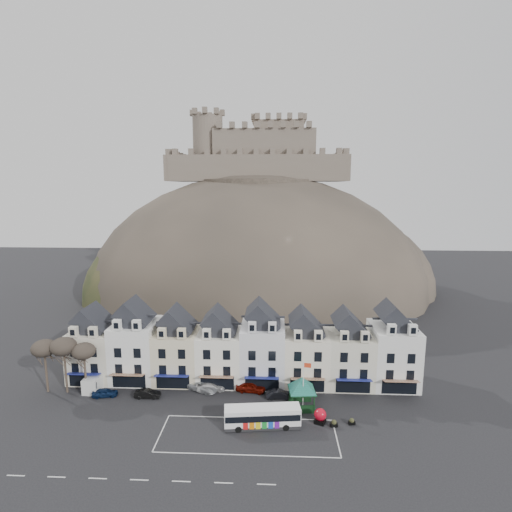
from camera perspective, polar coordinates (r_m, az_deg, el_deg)
The scene contains 21 objects.
ground at distance 53.81m, azimuth -3.60°, elevation -24.87°, with size 300.00×300.00×0.00m, color black.
coach_bay_markings at distance 54.69m, azimuth -1.16°, elevation -24.21°, with size 22.00×7.50×0.01m, color silver.
townhouse_terrace at distance 65.21m, azimuth -1.95°, elevation -12.97°, with size 54.40×9.35×11.80m.
castle_hill at distance 116.96m, azimuth 0.73°, elevation -5.18°, with size 100.00×76.00×68.00m.
castle at distance 120.25m, azimuth 0.52°, elevation 14.51°, with size 50.20×22.20×22.00m.
tree_left_far at distance 68.49m, azimuth -28.03°, elevation -11.60°, with size 3.61×3.61×8.24m.
tree_left_mid at distance 66.92m, azimuth -25.80°, elevation -11.60°, with size 3.78×3.78×8.64m.
tree_left_near at distance 65.83m, azimuth -23.41°, elevation -12.42°, with size 3.43×3.43×7.84m.
bus at distance 55.38m, azimuth 0.92°, elevation -21.85°, with size 9.96×3.33×2.76m.
bus_shelter at distance 58.60m, azimuth 6.59°, elevation -17.71°, with size 7.20×7.20×4.59m.
red_buoy at distance 56.98m, azimuth 9.16°, elevation -21.60°, with size 1.76×1.76×1.97m.
flagpole at distance 57.60m, azimuth 6.85°, elevation -17.55°, with size 1.05×0.20×7.32m.
white_van at distance 68.86m, azimuth -21.86°, elevation -16.21°, with size 2.34×5.13×2.31m.
planter_west at distance 57.70m, azimuth 13.52°, elevation -22.01°, with size 0.91×0.62×0.88m.
planter_east at distance 56.84m, azimuth 11.07°, elevation -22.41°, with size 0.99×0.66×0.95m.
car_navy at distance 66.14m, azimuth -20.77°, elevation -17.78°, with size 1.47×3.66×1.25m, color #0D1E42.
car_black at distance 64.02m, azimuth -15.23°, elevation -18.45°, with size 1.31×3.76×1.24m, color black.
car_silver at distance 64.35m, azimuth -7.59°, elevation -17.95°, with size 2.24×4.77×1.35m, color #A7AAAF.
car_white at distance 64.17m, azimuth -6.48°, elevation -18.05°, with size 1.79×4.40×1.28m, color silver.
car_maroon at distance 63.49m, azimuth -0.76°, elevation -18.18°, with size 1.80×4.47×1.52m, color #5C0D05.
car_charcoal at distance 61.93m, azimuth 3.35°, elevation -19.12°, with size 1.33×3.81×1.26m, color black.
Camera 1 is at (5.16, -43.85, 30.76)m, focal length 28.00 mm.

